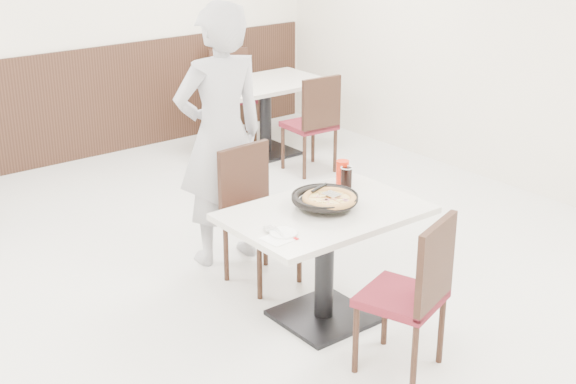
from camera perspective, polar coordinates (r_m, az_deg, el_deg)
floor at (r=5.47m, az=-1.17°, el=-7.36°), size 7.00×7.00×0.00m
wall_back at (r=7.98m, az=-16.82°, el=11.59°), size 6.00×0.04×2.80m
wall_right at (r=7.12m, az=18.78°, el=10.30°), size 0.04×7.00×2.80m
wainscot_back at (r=8.14m, az=-16.14°, el=5.68°), size 5.90×0.03×1.10m
main_table at (r=5.03m, az=2.60°, el=-5.26°), size 1.26×0.89×0.75m
chair_near at (r=4.53m, az=8.05°, el=-7.18°), size 0.53×0.53×0.95m
chair_far at (r=5.45m, az=-1.85°, el=-1.89°), size 0.45×0.45×0.95m
trivet at (r=4.90m, az=3.29°, el=-0.95°), size 0.14×0.14×0.04m
pizza_pan at (r=4.88m, az=2.63°, el=-0.71°), size 0.35×0.35×0.01m
pizza at (r=4.85m, az=2.96°, el=-0.67°), size 0.31×0.31×0.02m
pizza_server at (r=4.87m, az=3.13°, el=-0.14°), size 0.09×0.11×0.00m
napkin at (r=4.48m, az=-0.72°, el=-3.34°), size 0.16×0.16×0.00m
side_plate at (r=4.53m, az=-0.31°, el=-2.94°), size 0.17×0.17×0.01m
fork at (r=4.53m, az=-0.65°, el=-2.85°), size 0.06×0.15×0.00m
cola_glass at (r=5.22m, az=4.18°, el=1.02°), size 0.08×0.08×0.13m
red_cup at (r=5.28m, az=3.89°, el=1.41°), size 0.09×0.09×0.16m
diner_person at (r=5.66m, az=-4.81°, el=3.97°), size 0.73×0.52×1.89m
bg_table_right at (r=8.16m, az=-1.62°, el=5.28°), size 1.29×0.94×0.75m
bg_chair_right_near at (r=7.63m, az=1.51°, el=4.94°), size 0.45×0.45×0.95m
bg_chair_right_far at (r=8.64m, az=-3.88°, el=6.83°), size 0.54×0.54×0.95m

